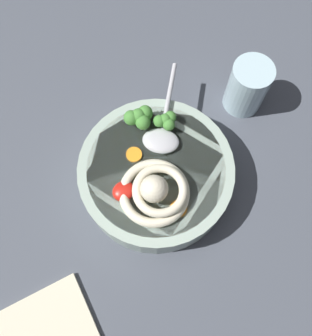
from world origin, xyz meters
The scene contains 11 objects.
table_slab centered at (0.00, 0.00, 1.41)cm, with size 133.52×133.52×2.83cm, color #474C56.
soup_bowl centered at (0.95, -2.69, 6.38)cm, with size 25.53×25.53×6.87cm.
noodle_pile centered at (-1.53, -6.25, 11.22)cm, with size 12.20×11.96×4.90cm.
soup_spoon centered at (5.03, 1.51, 10.50)cm, with size 14.42×14.71×1.60cm.
chili_sauce_dollop centered at (-5.54, -3.23, 10.50)cm, with size 3.56×3.21×1.60cm, color red.
broccoli_floret_beside_noodles centered at (6.50, 2.59, 11.65)cm, with size 3.95×3.40×3.12cm.
broccoli_floret_far centered at (3.17, 5.31, 12.11)cm, with size 4.88×4.20×3.86cm.
carrot_slice_center centered at (-0.31, -10.20, 9.91)cm, with size 2.70×2.70×0.42cm, color orange.
carrot_slice_extra_a centered at (-0.73, 1.18, 9.92)cm, with size 2.58×2.58×0.45cm, color orange.
drinking_glass centered at (23.63, 1.35, 8.03)cm, with size 7.26×7.26×10.40cm, color silver.
folded_napkin centered at (-27.23, -13.41, 3.23)cm, with size 14.93×12.23×0.80cm, color beige.
Camera 1 is at (-10.64, -19.64, 66.09)cm, focal length 39.93 mm.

